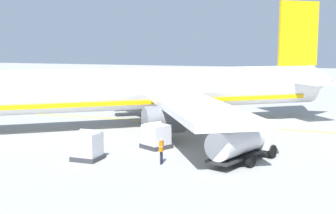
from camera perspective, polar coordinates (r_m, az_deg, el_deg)
airliner_foreground at (r=40.99m, az=-2.65°, el=2.23°), size 29.99×35.03×11.90m
service_truck_baggage at (r=29.17m, az=9.81°, el=-4.20°), size 6.67×3.96×2.40m
cargo_container_near at (r=29.61m, az=-10.30°, el=-4.96°), size 1.75×1.75×1.96m
cargo_container_mid at (r=39.41m, az=7.72°, el=-1.70°), size 2.36×2.36×1.94m
cargo_container_far at (r=32.46m, az=-1.57°, el=-3.78°), size 2.41×2.41×1.87m
crew_marshaller at (r=42.75m, az=4.68°, el=-0.76°), size 0.62×0.31×1.72m
crew_loader_left at (r=28.07m, az=-0.86°, el=-5.40°), size 0.63×0.29×1.69m
crew_supervisor at (r=35.85m, az=9.77°, el=-2.53°), size 0.47×0.50×1.73m
apron_guide_line at (r=42.24m, az=4.36°, el=-2.25°), size 0.30×60.00×0.01m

